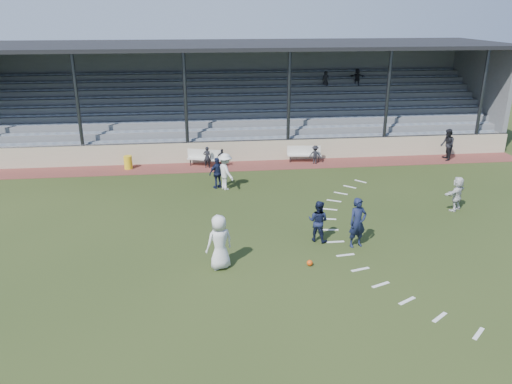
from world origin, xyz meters
The scene contains 19 objects.
ground centered at (0.00, 0.00, 0.00)m, with size 90.00×90.00×0.00m, color #273415.
cinder_track centered at (0.00, 10.50, 0.01)m, with size 34.00×2.00×0.02m, color brown.
retaining_wall centered at (0.00, 11.55, 0.60)m, with size 34.00×0.18×1.20m, color #B8AC8E.
bench_left centered at (-2.05, 10.76, 0.58)m, with size 2.03×1.04×0.95m.
bench_right centered at (3.86, 10.92, 0.58)m, with size 2.03×0.65×0.95m.
trash_bin centered at (-6.39, 10.67, 0.40)m, with size 0.47×0.47×0.75m, color yellow.
football centered at (1.43, -1.78, 0.11)m, with size 0.22×0.22×0.22m, color #D7470C.
player_white_lead centered at (-1.75, -1.55, 0.99)m, with size 0.97×0.63×1.99m, color silver.
player_navy_lead centered at (3.54, -0.44, 0.98)m, with size 0.71×0.47×1.96m, color #131A36.
player_navy_mid centered at (2.17, 0.21, 0.83)m, with size 0.81×0.63×1.67m, color #131A36.
player_white_wing centered at (-1.06, 6.63, 0.94)m, with size 1.21×0.70×1.88m, color silver.
player_navy_wing centered at (-1.45, 6.86, 0.81)m, with size 0.95×0.39×1.62m, color #131A36.
player_white_back centered at (9.13, 2.63, 0.79)m, with size 1.47×0.47×1.59m, color silver.
official centered at (12.46, 10.28, 0.96)m, with size 0.92×0.71×1.89m, color black.
sub_left_near centered at (-1.89, 10.35, 0.64)m, with size 0.46×0.30×1.25m, color black.
sub_left_far centered at (-1.04, 10.37, 0.56)m, with size 0.63×0.26×1.08m, color black.
sub_right centered at (4.43, 10.46, 0.57)m, with size 0.71×0.41×1.09m, color black.
grandstand centered at (0.01, 16.26, 2.20)m, with size 34.60×9.00×6.61m.
penalty_arc centered at (4.12, 0.00, 0.01)m, with size 3.89×14.63×0.01m.
Camera 1 is at (-2.29, -17.21, 8.57)m, focal length 35.00 mm.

